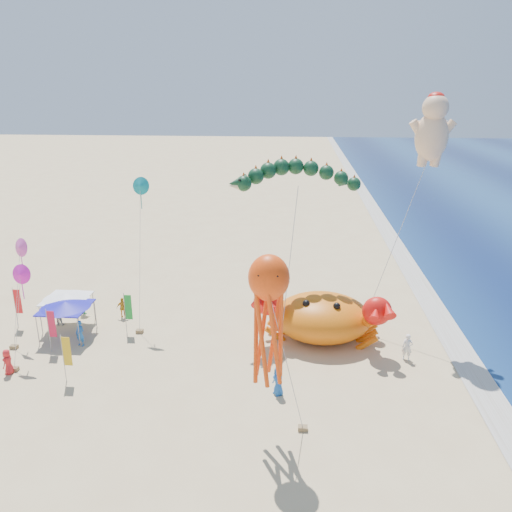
{
  "coord_description": "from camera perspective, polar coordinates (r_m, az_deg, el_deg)",
  "views": [
    {
      "loc": [
        0.6,
        -29.2,
        17.06
      ],
      "look_at": [
        -2.0,
        2.0,
        6.5
      ],
      "focal_mm": 35.0,
      "sensor_mm": 36.0,
      "label": 1
    }
  ],
  "objects": [
    {
      "name": "ground",
      "position": [
        33.83,
        3.16,
        -11.68
      ],
      "size": [
        320.0,
        320.0,
        0.0
      ],
      "primitive_type": "plane",
      "color": "#D1B784",
      "rests_on": "ground"
    },
    {
      "name": "foam_strip",
      "position": [
        35.69,
        23.22,
        -11.57
      ],
      "size": [
        320.0,
        320.0,
        0.0
      ],
      "primitive_type": "plane",
      "color": "silver",
      "rests_on": "ground"
    },
    {
      "name": "crab_inflatable",
      "position": [
        35.74,
        7.56,
        -6.82
      ],
      "size": [
        9.31,
        6.49,
        4.08
      ],
      "color": "orange",
      "rests_on": "ground"
    },
    {
      "name": "dragon_kite",
      "position": [
        36.24,
        4.63,
        8.66
      ],
      "size": [
        10.02,
        9.42,
        11.93
      ],
      "color": "#0D321B",
      "rests_on": "ground"
    },
    {
      "name": "cherub_kite",
      "position": [
        36.38,
        19.53,
        13.62
      ],
      "size": [
        5.36,
        2.77,
        16.84
      ],
      "color": "#FFCB9B",
      "rests_on": "ground"
    },
    {
      "name": "octopus_kite",
      "position": [
        23.79,
        1.46,
        -6.18
      ],
      "size": [
        3.06,
        1.76,
        9.84
      ],
      "color": "#FF470D",
      "rests_on": "ground"
    },
    {
      "name": "canopy_blue",
      "position": [
        38.1,
        -20.96,
        -5.24
      ],
      "size": [
        3.52,
        3.52,
        2.71
      ],
      "color": "gray",
      "rests_on": "ground"
    },
    {
      "name": "canopy_white",
      "position": [
        39.63,
        -20.89,
        -4.31
      ],
      "size": [
        3.37,
        3.37,
        2.71
      ],
      "color": "gray",
      "rests_on": "ground"
    },
    {
      "name": "feather_flags",
      "position": [
        36.67,
        -20.93,
        -6.91
      ],
      "size": [
        9.03,
        6.87,
        3.2
      ],
      "color": "gray",
      "rests_on": "ground"
    },
    {
      "name": "beachgoers",
      "position": [
        36.56,
        -13.95,
        -8.26
      ],
      "size": [
        26.07,
        10.82,
        1.86
      ],
      "color": "#2B8255",
      "rests_on": "ground"
    },
    {
      "name": "small_kites",
      "position": [
        36.34,
        -21.22,
        1.02
      ],
      "size": [
        9.03,
        9.8,
        11.07
      ],
      "color": "#EB1AC5",
      "rests_on": "ground"
    }
  ]
}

